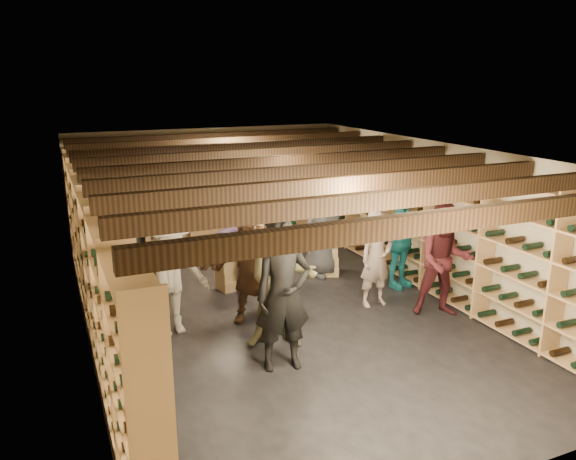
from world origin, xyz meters
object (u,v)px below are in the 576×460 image
at_px(person_2, 282,279).
at_px(person_9, 170,275).
at_px(person_8, 444,260).
at_px(crate_stack_right, 323,260).
at_px(person_1, 283,295).
at_px(person_12, 323,226).
at_px(person_0, 132,273).
at_px(person_11, 254,239).
at_px(person_4, 400,241).
at_px(person_10, 276,237).
at_px(person_7, 376,258).
at_px(crate_loose, 229,255).
at_px(person_5, 253,265).
at_px(crate_stack_left, 233,264).

distance_m(person_2, person_9, 1.55).
bearing_deg(person_8, crate_stack_right, 134.67).
relative_size(person_1, person_12, 1.04).
bearing_deg(person_0, person_8, -40.54).
relative_size(person_9, person_11, 0.95).
distance_m(person_9, person_12, 3.21).
relative_size(person_2, person_4, 1.16).
bearing_deg(crate_stack_right, person_9, -156.79).
xyz_separation_m(person_4, person_8, (-0.07, -1.21, 0.04)).
distance_m(crate_stack_right, person_9, 3.28).
xyz_separation_m(person_8, person_10, (-1.72, 2.20, -0.03)).
bearing_deg(crate_stack_right, person_0, -164.47).
height_order(person_4, person_9, person_9).
distance_m(person_1, person_10, 2.88).
bearing_deg(person_1, person_9, 132.78).
bearing_deg(person_4, person_1, -161.12).
relative_size(person_7, person_9, 0.89).
height_order(person_9, person_11, person_11).
xyz_separation_m(person_7, person_10, (-1.02, 1.49, 0.06)).
bearing_deg(crate_loose, person_4, -49.03).
relative_size(person_5, person_8, 0.97).
distance_m(person_4, person_7, 0.92).
relative_size(crate_stack_left, person_11, 0.48).
bearing_deg(person_10, person_9, -153.30).
height_order(person_2, person_7, person_2).
xyz_separation_m(person_1, person_7, (2.04, 1.20, -0.18)).
xyz_separation_m(crate_loose, person_5, (-0.49, -2.72, 0.73)).
height_order(crate_loose, person_5, person_5).
relative_size(person_8, person_10, 1.04).
xyz_separation_m(person_10, person_11, (-0.49, -0.25, 0.08)).
relative_size(crate_stack_right, person_9, 0.35).
height_order(person_5, person_9, person_9).
bearing_deg(crate_stack_right, person_1, -125.29).
height_order(person_0, person_12, person_12).
bearing_deg(person_12, person_9, -174.62).
xyz_separation_m(person_2, person_10, (0.82, 2.18, -0.12)).
bearing_deg(person_0, person_12, -7.80).
relative_size(person_0, person_4, 1.02).
height_order(crate_loose, person_11, person_11).
xyz_separation_m(person_0, person_5, (1.63, -0.33, 0.00)).
bearing_deg(person_11, person_7, -43.81).
distance_m(person_7, person_11, 1.96).
xyz_separation_m(crate_loose, person_12, (1.26, -1.45, 0.80)).
bearing_deg(person_10, person_11, -156.77).
distance_m(crate_stack_left, person_9, 1.86).
distance_m(person_1, person_8, 2.79).
bearing_deg(person_12, person_5, -162.06).
distance_m(crate_loose, person_5, 2.86).
height_order(person_8, person_10, person_8).
relative_size(person_10, person_11, 0.91).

